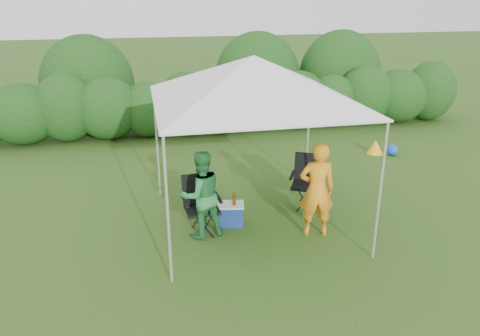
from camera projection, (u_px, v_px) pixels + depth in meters
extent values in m
plane|color=#36581C|center=(259.00, 235.00, 7.65)|extent=(70.00, 70.00, 0.00)
ellipsoid|color=#1F4D18|center=(22.00, 114.00, 11.93)|extent=(1.80, 1.53, 1.57)
cylinder|color=#382616|center=(26.00, 138.00, 12.15)|extent=(0.12, 0.12, 0.30)
ellipsoid|color=#1F4D18|center=(65.00, 108.00, 12.09)|extent=(1.57, 1.34, 1.80)
cylinder|color=#382616|center=(69.00, 136.00, 12.36)|extent=(0.12, 0.12, 0.30)
ellipsoid|color=#1F4D18|center=(107.00, 109.00, 12.32)|extent=(1.72, 1.47, 1.65)
cylinder|color=#382616|center=(110.00, 133.00, 12.56)|extent=(0.12, 0.12, 0.30)
ellipsoid|color=#1F4D18|center=(148.00, 110.00, 12.55)|extent=(1.50, 1.28, 1.50)
cylinder|color=#382616|center=(149.00, 131.00, 12.77)|extent=(0.12, 0.12, 0.30)
ellipsoid|color=#1F4D18|center=(187.00, 104.00, 12.72)|extent=(1.65, 1.40, 1.73)
cylinder|color=#382616|center=(188.00, 129.00, 12.97)|extent=(0.12, 0.12, 0.30)
ellipsoid|color=#1F4D18|center=(225.00, 104.00, 12.95)|extent=(1.80, 1.53, 1.57)
cylinder|color=#382616|center=(225.00, 127.00, 13.18)|extent=(0.12, 0.12, 0.30)
ellipsoid|color=#1F4D18|center=(262.00, 99.00, 13.12)|extent=(1.58, 1.34, 1.80)
cylinder|color=#382616|center=(261.00, 124.00, 13.38)|extent=(0.12, 0.12, 0.30)
ellipsoid|color=#1F4D18|center=(297.00, 100.00, 13.35)|extent=(1.72, 1.47, 1.65)
cylinder|color=#382616|center=(296.00, 122.00, 13.59)|extent=(0.12, 0.12, 0.30)
ellipsoid|color=#1F4D18|center=(332.00, 100.00, 13.58)|extent=(1.50, 1.28, 1.50)
cylinder|color=#382616|center=(330.00, 120.00, 13.79)|extent=(0.12, 0.12, 0.30)
ellipsoid|color=#1F4D18|center=(366.00, 95.00, 13.75)|extent=(1.65, 1.40, 1.73)
cylinder|color=#382616|center=(363.00, 119.00, 14.00)|extent=(0.12, 0.12, 0.30)
ellipsoid|color=#1F4D18|center=(398.00, 96.00, 13.98)|extent=(1.80, 1.53, 1.57)
cylinder|color=#382616|center=(395.00, 117.00, 14.20)|extent=(0.12, 0.12, 0.30)
ellipsoid|color=#1F4D18|center=(430.00, 91.00, 14.14)|extent=(1.57, 1.34, 1.80)
cylinder|color=#382616|center=(426.00, 115.00, 14.41)|extent=(0.12, 0.12, 0.30)
cylinder|color=silver|center=(168.00, 213.00, 6.07)|extent=(0.04, 0.04, 2.10)
cylinder|color=silver|center=(380.00, 193.00, 6.65)|extent=(0.04, 0.04, 2.10)
cylinder|color=silver|center=(157.00, 143.00, 8.81)|extent=(0.04, 0.04, 2.10)
cylinder|color=silver|center=(308.00, 134.00, 9.39)|extent=(0.04, 0.04, 2.10)
cube|color=white|center=(254.00, 101.00, 7.35)|extent=(3.10, 3.10, 0.03)
pyramid|color=white|center=(254.00, 78.00, 7.22)|extent=(3.10, 3.10, 0.70)
cube|color=black|center=(307.00, 186.00, 8.50)|extent=(0.69, 0.68, 0.05)
cube|color=black|center=(309.00, 167.00, 8.60)|extent=(0.54, 0.37, 0.51)
cube|color=black|center=(292.00, 175.00, 8.50)|extent=(0.25, 0.42, 0.03)
cube|color=black|center=(323.00, 178.00, 8.37)|extent=(0.25, 0.42, 0.03)
cylinder|color=black|center=(292.00, 200.00, 8.42)|extent=(0.02, 0.02, 0.43)
cylinder|color=black|center=(317.00, 203.00, 8.32)|extent=(0.02, 0.02, 0.43)
cylinder|color=black|center=(296.00, 190.00, 8.83)|extent=(0.02, 0.02, 0.43)
cylinder|color=black|center=(320.00, 193.00, 8.72)|extent=(0.02, 0.02, 0.43)
cube|color=black|center=(202.00, 209.00, 7.59)|extent=(0.56, 0.52, 0.05)
cube|color=black|center=(199.00, 188.00, 7.68)|extent=(0.53, 0.19, 0.50)
cube|color=black|center=(185.00, 201.00, 7.45)|extent=(0.09, 0.45, 0.03)
cube|color=black|center=(218.00, 197.00, 7.59)|extent=(0.09, 0.45, 0.03)
cylinder|color=black|center=(192.00, 229.00, 7.40)|extent=(0.02, 0.02, 0.42)
cylinder|color=black|center=(219.00, 225.00, 7.52)|extent=(0.02, 0.02, 0.42)
cylinder|color=black|center=(187.00, 217.00, 7.80)|extent=(0.02, 0.02, 0.42)
cylinder|color=black|center=(212.00, 214.00, 7.92)|extent=(0.02, 0.02, 0.42)
imported|color=orange|center=(317.00, 190.00, 7.42)|extent=(0.62, 0.46, 1.57)
imported|color=#2B8443|center=(201.00, 195.00, 7.38)|extent=(0.82, 0.71, 1.46)
cube|color=navy|center=(230.00, 215.00, 7.95)|extent=(0.48, 0.38, 0.35)
cube|color=silver|center=(230.00, 205.00, 7.88)|extent=(0.51, 0.41, 0.03)
cylinder|color=#592D0C|center=(234.00, 198.00, 7.81)|extent=(0.06, 0.06, 0.23)
cone|color=yellow|center=(375.00, 147.00, 11.43)|extent=(0.40, 0.40, 0.34)
sphere|color=blue|center=(392.00, 150.00, 11.30)|extent=(0.27, 0.27, 0.27)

